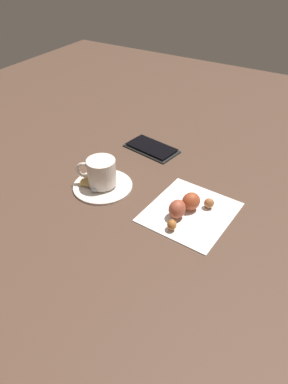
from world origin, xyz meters
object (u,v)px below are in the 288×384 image
at_px(sugar_packet, 91,176).
at_px(cell_phone, 152,148).
at_px(teaspoon, 101,180).
at_px(napkin, 189,213).
at_px(croissant, 185,206).
at_px(saucer, 103,185).
at_px(espresso_cup, 101,172).

height_order(sugar_packet, cell_phone, sugar_packet).
bearing_deg(teaspoon, napkin, -176.55).
distance_m(napkin, croissant, 0.02).
height_order(saucer, sugar_packet, sugar_packet).
bearing_deg(croissant, napkin, -128.87).
distance_m(teaspoon, napkin, 0.21).
xyz_separation_m(napkin, croissant, (0.01, 0.01, 0.02)).
distance_m(espresso_cup, teaspoon, 0.03).
xyz_separation_m(saucer, espresso_cup, (0.00, 0.00, 0.03)).
bearing_deg(espresso_cup, napkin, -174.97).
height_order(saucer, teaspoon, teaspoon).
bearing_deg(croissant, cell_phone, -45.40).
bearing_deg(napkin, croissant, 51.13).
bearing_deg(croissant, teaspoon, 1.24).
bearing_deg(teaspoon, cell_phone, -95.83).
bearing_deg(napkin, saucer, 4.85).
bearing_deg(croissant, sugar_packet, 0.41).
height_order(napkin, croissant, croissant).
xyz_separation_m(espresso_cup, sugar_packet, (0.03, -0.01, -0.03)).
relative_size(saucer, espresso_cup, 1.52).
bearing_deg(espresso_cup, croissant, -177.21).
relative_size(sugar_packet, cell_phone, 0.51).
distance_m(teaspoon, cell_phone, 0.19).
bearing_deg(sugar_packet, saucer, 67.39).
height_order(teaspoon, sugar_packet, teaspoon).
xyz_separation_m(saucer, cell_phone, (-0.01, -0.19, -0.00)).
xyz_separation_m(saucer, croissant, (-0.19, -0.01, 0.02)).
xyz_separation_m(sugar_packet, napkin, (-0.23, -0.01, -0.01)).
relative_size(teaspoon, cell_phone, 0.90).
relative_size(napkin, cell_phone, 1.21).
distance_m(sugar_packet, napkin, 0.23).
height_order(espresso_cup, sugar_packet, espresso_cup).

